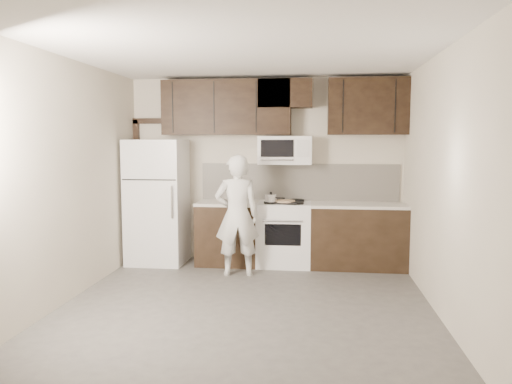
% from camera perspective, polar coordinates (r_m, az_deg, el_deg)
% --- Properties ---
extents(floor, '(4.50, 4.50, 0.00)m').
position_cam_1_polar(floor, '(5.46, -1.29, -13.24)').
color(floor, '#4C4A47').
rests_on(floor, ground).
extents(back_wall, '(4.00, 0.00, 4.00)m').
position_cam_1_polar(back_wall, '(7.40, 1.10, 2.51)').
color(back_wall, beige).
rests_on(back_wall, ground).
extents(ceiling, '(4.50, 4.50, 0.00)m').
position_cam_1_polar(ceiling, '(5.24, -1.36, 15.90)').
color(ceiling, white).
rests_on(ceiling, back_wall).
extents(counter_run, '(2.95, 0.64, 0.91)m').
position_cam_1_polar(counter_run, '(7.17, 5.66, -4.84)').
color(counter_run, black).
rests_on(counter_run, floor).
extents(stove, '(0.76, 0.66, 0.94)m').
position_cam_1_polar(stove, '(7.18, 3.24, -4.76)').
color(stove, white).
rests_on(stove, floor).
extents(backsplash, '(2.90, 0.02, 0.54)m').
position_cam_1_polar(backsplash, '(7.37, 4.96, 1.15)').
color(backsplash, beige).
rests_on(backsplash, counter_run).
extents(upper_cabinets, '(3.48, 0.35, 0.78)m').
position_cam_1_polar(upper_cabinets, '(7.22, 2.65, 9.82)').
color(upper_cabinets, black).
rests_on(upper_cabinets, back_wall).
extents(microwave, '(0.76, 0.42, 0.40)m').
position_cam_1_polar(microwave, '(7.18, 3.35, 4.79)').
color(microwave, white).
rests_on(microwave, upper_cabinets).
extents(refrigerator, '(0.80, 0.76, 1.80)m').
position_cam_1_polar(refrigerator, '(7.41, -11.20, -1.10)').
color(refrigerator, white).
rests_on(refrigerator, floor).
extents(door_trim, '(0.50, 0.08, 2.12)m').
position_cam_1_polar(door_trim, '(7.80, -13.12, 1.78)').
color(door_trim, black).
rests_on(door_trim, floor).
extents(saucepan, '(0.29, 0.18, 0.17)m').
position_cam_1_polar(saucepan, '(6.97, 1.72, -0.78)').
color(saucepan, silver).
rests_on(saucepan, stove).
extents(baking_tray, '(0.49, 0.42, 0.02)m').
position_cam_1_polar(baking_tray, '(7.01, 3.37, -1.21)').
color(baking_tray, black).
rests_on(baking_tray, counter_run).
extents(pizza, '(0.35, 0.35, 0.02)m').
position_cam_1_polar(pizza, '(7.01, 3.37, -1.05)').
color(pizza, beige).
rests_on(pizza, baking_tray).
extents(person, '(0.65, 0.49, 1.61)m').
position_cam_1_polar(person, '(6.61, -2.19, -2.68)').
color(person, silver).
rests_on(person, floor).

